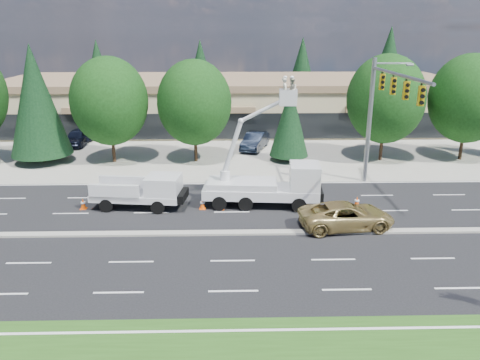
{
  "coord_description": "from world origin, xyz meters",
  "views": [
    {
      "loc": [
        -0.13,
        -23.91,
        11.0
      ],
      "look_at": [
        0.49,
        2.31,
        2.4
      ],
      "focal_mm": 35.0,
      "sensor_mm": 36.0,
      "label": 1
    }
  ],
  "objects_px": {
    "bucket_truck": "(270,180)",
    "minivan": "(346,216)",
    "signal_mast": "(381,105)",
    "utility_pickup": "(143,194)"
  },
  "relations": [
    {
      "from": "utility_pickup",
      "to": "minivan",
      "type": "xyz_separation_m",
      "value": [
        12.17,
        -3.49,
        -0.14
      ]
    },
    {
      "from": "bucket_truck",
      "to": "minivan",
      "type": "distance_m",
      "value": 5.57
    },
    {
      "from": "signal_mast",
      "to": "utility_pickup",
      "type": "relative_size",
      "value": 1.75
    },
    {
      "from": "signal_mast",
      "to": "utility_pickup",
      "type": "bearing_deg",
      "value": -169.54
    },
    {
      "from": "utility_pickup",
      "to": "bucket_truck",
      "type": "xyz_separation_m",
      "value": [
        8.1,
        0.18,
        0.85
      ]
    },
    {
      "from": "utility_pickup",
      "to": "signal_mast",
      "type": "bearing_deg",
      "value": 16.97
    },
    {
      "from": "signal_mast",
      "to": "bucket_truck",
      "type": "height_order",
      "value": "signal_mast"
    },
    {
      "from": "signal_mast",
      "to": "minivan",
      "type": "relative_size",
      "value": 1.88
    },
    {
      "from": "utility_pickup",
      "to": "minivan",
      "type": "relative_size",
      "value": 1.08
    },
    {
      "from": "bucket_truck",
      "to": "minivan",
      "type": "bearing_deg",
      "value": -37.1
    }
  ]
}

